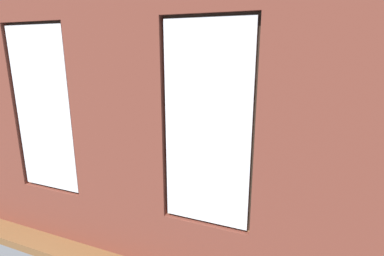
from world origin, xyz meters
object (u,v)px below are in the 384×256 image
Objects in this scene: potted_plant_corner_near_left at (363,132)px; potted_plant_between_couches at (265,206)px; cup_ceramic at (221,148)px; couch_left at (371,199)px; potted_plant_near_tv at (76,132)px; coffee_table at (200,153)px; potted_plant_foreground_right at (130,101)px; couch_by_window at (152,200)px; remote_silver at (177,149)px; media_console at (88,137)px; potted_plant_by_left_couch at (334,154)px; potted_plant_beside_window_right at (33,168)px; table_plant_small at (203,147)px; tv_flatscreen at (85,111)px; papasan_chair at (176,127)px.

potted_plant_between_couches is at bearing 69.00° from potted_plant_corner_near_left.
cup_ceramic is 0.08× the size of potted_plant_between_couches.
potted_plant_between_couches reaches higher than couch_left.
potted_plant_corner_near_left is 0.81× the size of potted_plant_near_tv.
coffee_table is 3.19m from potted_plant_foreground_right.
couch_by_window reaches higher than remote_silver.
potted_plant_foreground_right reaches higher than potted_plant_between_couches.
media_console reaches higher than remote_silver.
coffee_table is 1.44× the size of media_console.
potted_plant_foreground_right is 5.13m from potted_plant_by_left_couch.
coffee_table is 15.00× the size of cup_ceramic.
potted_plant_between_couches reaches higher than media_console.
potted_plant_beside_window_right is at bearing 2.40° from potted_plant_between_couches.
potted_plant_between_couches is (-1.42, 1.77, 0.02)m from table_plant_small.
media_console is at bearing 4.36° from potted_plant_by_left_couch.
potted_plant_foreground_right is at bearing -79.52° from potted_plant_beside_window_right.
remote_silver is at bearing 17.42° from cup_ceramic.
potted_plant_foreground_right is at bearing -10.95° from potted_plant_by_left_couch.
papasan_chair is (-1.84, -0.99, -0.46)m from tv_flatscreen.
cup_ceramic is 3.38m from tv_flatscreen.
remote_silver is 0.26× the size of potted_plant_by_left_couch.
potted_plant_foreground_right is (2.76, -1.79, 0.43)m from table_plant_small.
tv_flatscreen is at bearing 77.38° from potted_plant_foreground_right.
couch_by_window is 1.88m from remote_silver.
tv_flatscreen reaches higher than potted_plant_corner_near_left.
cup_ceramic is 2.05m from potted_plant_by_left_couch.
papasan_chair is at bearing -50.25° from potted_plant_between_couches.
media_console is 1.22× the size of potted_plant_beside_window_right.
coffee_table is at bearing 174.31° from media_console.
media_console is at bearing 18.97° from remote_silver.
potted_plant_beside_window_right is 5.12m from potted_plant_by_left_couch.
potted_plant_foreground_right reaches higher than table_plant_small.
potted_plant_beside_window_right is at bearing 42.83° from table_plant_small.
remote_silver is at bearing 28.88° from potted_plant_corner_near_left.
potted_plant_foreground_right is 3.80m from potted_plant_beside_window_right.
potted_plant_corner_near_left reaches higher than couch_by_window.
potted_plant_near_tv is (1.29, 1.92, 0.24)m from papasan_chair.
potted_plant_between_couches is 1.88× the size of potted_plant_by_left_couch.
potted_plant_beside_window_right is (1.97, 2.04, 0.15)m from coffee_table.
coffee_table is at bearing -165.17° from potted_plant_near_tv.
potted_plant_near_tv is 1.89× the size of potted_plant_by_left_couch.
potted_plant_corner_near_left is at bearing -179.46° from potted_plant_foreground_right.
table_plant_small is at bearing -51.32° from potted_plant_between_couches.
potted_plant_by_left_couch is at bearing 61.71° from potted_plant_corner_near_left.
cup_ceramic is at bearing -160.54° from coffee_table.
potted_plant_between_couches is at bearing 153.98° from tv_flatscreen.
coffee_table is 1.41× the size of potted_plant_corner_near_left.
couch_by_window is 12.06× the size of remote_silver.
potted_plant_corner_near_left is at bearing -166.36° from tv_flatscreen.
couch_by_window is 1.69× the size of potted_plant_between_couches.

